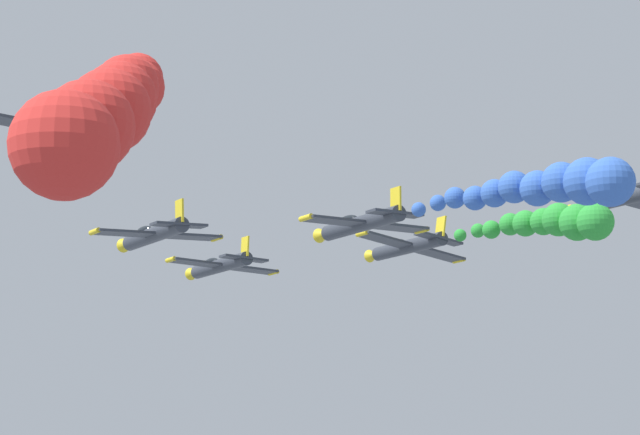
{
  "coord_description": "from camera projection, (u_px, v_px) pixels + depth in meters",
  "views": [
    {
      "loc": [
        -49.25,
        -83.3,
        46.98
      ],
      "look_at": [
        0.0,
        0.0,
        64.68
      ],
      "focal_mm": 77.1,
      "sensor_mm": 36.0,
      "label": 1
    }
  ],
  "objects": [
    {
      "name": "airplane_left_outer",
      "position": [
        361.0,
        224.0,
        92.62
      ],
      "size": [
        9.56,
        10.35,
        2.32
      ],
      "rotation": [
        0.0,
        0.0,
        0.0
      ],
      "color": "#333842"
    },
    {
      "name": "airplane_left_inner",
      "position": [
        154.0,
        234.0,
        95.78
      ],
      "size": [
        9.57,
        10.35,
        2.34
      ],
      "rotation": [
        0.0,
        -0.04,
        0.0
      ],
      "color": "#333842"
    },
    {
      "name": "smoke_trail_right_outer",
      "position": [
        107.0,
        107.0,
        52.27
      ],
      "size": [
        13.99,
        30.76,
        12.01
      ],
      "color": "red"
    },
    {
      "name": "airplane_right_inner",
      "position": [
        408.0,
        247.0,
        107.55
      ],
      "size": [
        9.51,
        10.35,
        2.75
      ],
      "rotation": [
        0.0,
        0.15,
        0.0
      ],
      "color": "#333842"
    },
    {
      "name": "airplane_trailing",
      "position": [
        619.0,
        199.0,
        104.36
      ],
      "size": [
        9.54,
        10.35,
        2.56
      ],
      "rotation": [
        0.0,
        0.11,
        0.0
      ],
      "color": "#333842"
    },
    {
      "name": "smoke_trail_right_inner",
      "position": [
        557.0,
        223.0,
        91.44
      ],
      "size": [
        2.84,
        17.19,
        3.41
      ],
      "color": "green"
    },
    {
      "name": "smoke_trail_left_outer",
      "position": [
        557.0,
        186.0,
        76.35
      ],
      "size": [
        2.92,
        18.27,
        3.24
      ],
      "color": "blue"
    },
    {
      "name": "airplane_right_outer",
      "position": [
        46.0,
        129.0,
        82.21
      ],
      "size": [
        9.56,
        10.35,
        2.36
      ],
      "rotation": [
        0.0,
        0.07,
        0.0
      ],
      "color": "#333842"
    },
    {
      "name": "airplane_lead",
      "position": [
        220.0,
        265.0,
        110.67
      ],
      "size": [
        9.57,
        10.35,
        2.34
      ],
      "rotation": [
        0.0,
        0.04,
        0.0
      ],
      "color": "#333842"
    }
  ]
}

